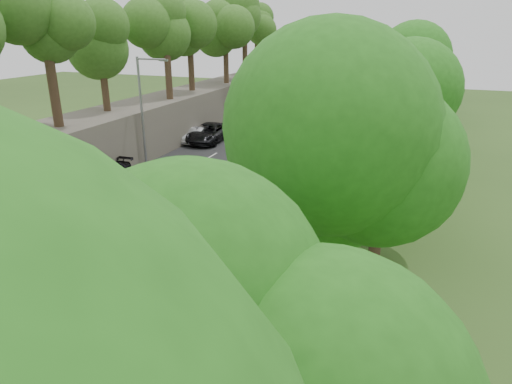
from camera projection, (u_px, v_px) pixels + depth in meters
name	position (u px, v px, depth m)	size (l,w,h in m)	color
ground	(176.00, 285.00, 18.86)	(140.00, 140.00, 0.00)	#33511E
road	(215.00, 169.00, 33.81)	(11.20, 66.00, 0.04)	black
sidewalk	(320.00, 181.00, 31.17)	(4.20, 66.00, 0.05)	gray
jersey_barrier	(288.00, 174.00, 31.84)	(0.42, 66.00, 0.60)	#B7F126
rock_embankment	(121.00, 134.00, 35.82)	(5.00, 66.00, 4.00)	#595147
chainlink_fence	(352.00, 171.00, 30.13)	(0.04, 66.00, 2.00)	slate
trees_embankment	(115.00, 19.00, 32.71)	(6.40, 66.00, 13.00)	#3E7523
trees_fenceside	(399.00, 80.00, 27.28)	(7.00, 66.00, 14.00)	#2E821F
streetlight	(144.00, 105.00, 33.02)	(2.52, 0.22, 8.00)	gray
signpost	(155.00, 285.00, 15.19)	(0.62, 0.09, 3.10)	gray
construction_barrel	(361.00, 154.00, 36.14)	(0.53, 0.53, 0.87)	orange
concrete_block	(249.00, 320.00, 15.83)	(1.31, 0.98, 0.87)	gray
car_2	(11.00, 225.00, 22.65)	(2.32, 5.03, 1.40)	maroon
car_3	(102.00, 176.00, 29.79)	(2.07, 5.10, 1.48)	black
car_4	(106.00, 175.00, 30.24)	(1.61, 3.99, 1.36)	tan
car_5	(196.00, 135.00, 41.30)	(1.40, 4.02, 1.32)	#B8BABF
car_6	(209.00, 133.00, 41.39)	(2.71, 5.87, 1.63)	black
car_7	(259.00, 113.00, 51.53)	(1.93, 4.74, 1.38)	maroon
car_8	(250.00, 109.00, 53.03)	(1.84, 4.58, 1.56)	silver
painter_0	(266.00, 207.00, 24.23)	(0.92, 0.60, 1.88)	gold
painter_1	(286.00, 188.00, 27.37)	(0.61, 0.40, 1.67)	white
painter_2	(228.00, 250.00, 19.89)	(0.80, 0.62, 1.64)	#222227
painter_3	(290.00, 182.00, 28.53)	(1.02, 0.58, 1.57)	brown
person_far	(345.00, 146.00, 36.83)	(0.98, 0.41, 1.67)	black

